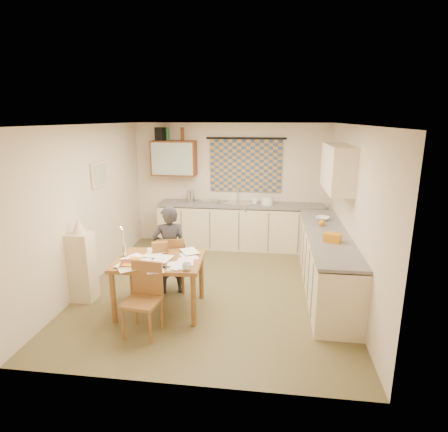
# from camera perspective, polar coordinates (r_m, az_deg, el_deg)

# --- Properties ---
(floor) EXTENTS (4.00, 4.50, 0.02)m
(floor) POSITION_cam_1_polar(r_m,az_deg,el_deg) (6.02, -1.36, -10.88)
(floor) COLOR brown
(floor) RESTS_ON ground
(ceiling) EXTENTS (4.00, 4.50, 0.02)m
(ceiling) POSITION_cam_1_polar(r_m,az_deg,el_deg) (5.43, -1.52, 13.85)
(ceiling) COLOR white
(ceiling) RESTS_ON floor
(wall_back) EXTENTS (4.00, 0.02, 2.50)m
(wall_back) POSITION_cam_1_polar(r_m,az_deg,el_deg) (7.79, 1.10, 4.81)
(wall_back) COLOR beige
(wall_back) RESTS_ON floor
(wall_front) EXTENTS (4.00, 0.02, 2.50)m
(wall_front) POSITION_cam_1_polar(r_m,az_deg,el_deg) (3.49, -7.15, -8.06)
(wall_front) COLOR beige
(wall_front) RESTS_ON floor
(wall_left) EXTENTS (0.02, 4.50, 2.50)m
(wall_left) POSITION_cam_1_polar(r_m,az_deg,el_deg) (6.22, -20.06, 1.36)
(wall_left) COLOR beige
(wall_left) RESTS_ON floor
(wall_right) EXTENTS (0.02, 4.50, 2.50)m
(wall_right) POSITION_cam_1_polar(r_m,az_deg,el_deg) (5.66, 19.13, 0.16)
(wall_right) COLOR beige
(wall_right) RESTS_ON floor
(window_blind) EXTENTS (1.45, 0.03, 1.05)m
(window_blind) POSITION_cam_1_polar(r_m,az_deg,el_deg) (7.66, 3.33, 7.65)
(window_blind) COLOR #304968
(window_blind) RESTS_ON wall_back
(curtain_rod) EXTENTS (1.60, 0.04, 0.04)m
(curtain_rod) POSITION_cam_1_polar(r_m,az_deg,el_deg) (7.60, 3.38, 11.75)
(curtain_rod) COLOR black
(curtain_rod) RESTS_ON wall_back
(wall_cabinet) EXTENTS (0.90, 0.34, 0.70)m
(wall_cabinet) POSITION_cam_1_polar(r_m,az_deg,el_deg) (7.75, -7.61, 8.74)
(wall_cabinet) COLOR #59260D
(wall_cabinet) RESTS_ON wall_back
(wall_cabinet_glass) EXTENTS (0.84, 0.02, 0.64)m
(wall_cabinet_glass) POSITION_cam_1_polar(r_m,az_deg,el_deg) (7.58, -7.94, 8.60)
(wall_cabinet_glass) COLOR #99B2A5
(wall_cabinet_glass) RESTS_ON wall_back
(upper_cabinet_right) EXTENTS (0.34, 1.30, 0.70)m
(upper_cabinet_right) POSITION_cam_1_polar(r_m,az_deg,el_deg) (6.05, 16.91, 7.04)
(upper_cabinet_right) COLOR beige
(upper_cabinet_right) RESTS_ON wall_right
(framed_print) EXTENTS (0.04, 0.50, 0.40)m
(framed_print) POSITION_cam_1_polar(r_m,az_deg,el_deg) (6.47, -18.50, 6.05)
(framed_print) COLOR beige
(framed_print) RESTS_ON wall_left
(print_canvas) EXTENTS (0.01, 0.42, 0.32)m
(print_canvas) POSITION_cam_1_polar(r_m,az_deg,el_deg) (6.46, -18.30, 6.05)
(print_canvas) COLOR silver
(print_canvas) RESTS_ON wall_left
(counter_back) EXTENTS (3.30, 0.62, 0.92)m
(counter_back) POSITION_cam_1_polar(r_m,az_deg,el_deg) (7.65, 2.47, -1.54)
(counter_back) COLOR beige
(counter_back) RESTS_ON floor
(counter_right) EXTENTS (0.62, 2.95, 0.92)m
(counter_right) POSITION_cam_1_polar(r_m,az_deg,el_deg) (6.02, 15.23, -6.66)
(counter_right) COLOR beige
(counter_right) RESTS_ON floor
(stove) EXTENTS (0.57, 0.57, 0.88)m
(stove) POSITION_cam_1_polar(r_m,az_deg,el_deg) (5.05, 16.80, -11.20)
(stove) COLOR white
(stove) RESTS_ON floor
(sink) EXTENTS (0.68, 0.63, 0.10)m
(sink) POSITION_cam_1_polar(r_m,az_deg,el_deg) (7.54, 2.36, 1.60)
(sink) COLOR silver
(sink) RESTS_ON counter_back
(tap) EXTENTS (0.03, 0.03, 0.28)m
(tap) POSITION_cam_1_polar(r_m,az_deg,el_deg) (7.68, 2.15, 3.22)
(tap) COLOR silver
(tap) RESTS_ON counter_back
(dish_rack) EXTENTS (0.39, 0.34, 0.06)m
(dish_rack) POSITION_cam_1_polar(r_m,az_deg,el_deg) (7.60, -2.14, 2.24)
(dish_rack) COLOR silver
(dish_rack) RESTS_ON counter_back
(kettle) EXTENTS (0.22, 0.22, 0.24)m
(kettle) POSITION_cam_1_polar(r_m,az_deg,el_deg) (7.66, -5.11, 2.98)
(kettle) COLOR silver
(kettle) RESTS_ON counter_back
(mixing_bowl) EXTENTS (0.29, 0.29, 0.16)m
(mixing_bowl) POSITION_cam_1_polar(r_m,az_deg,el_deg) (7.49, 6.63, 2.36)
(mixing_bowl) COLOR white
(mixing_bowl) RESTS_ON counter_back
(soap_bottle) EXTENTS (0.08, 0.08, 0.17)m
(soap_bottle) POSITION_cam_1_polar(r_m,az_deg,el_deg) (7.54, 4.72, 2.55)
(soap_bottle) COLOR white
(soap_bottle) RESTS_ON counter_back
(bowl) EXTENTS (0.37, 0.37, 0.06)m
(bowl) POSITION_cam_1_polar(r_m,az_deg,el_deg) (6.52, 14.74, -0.37)
(bowl) COLOR white
(bowl) RESTS_ON counter_right
(orange_bag) EXTENTS (0.27, 0.23, 0.12)m
(orange_bag) POSITION_cam_1_polar(r_m,az_deg,el_deg) (5.43, 16.21, -3.17)
(orange_bag) COLOR orange
(orange_bag) RESTS_ON counter_right
(fruit_orange) EXTENTS (0.10, 0.10, 0.10)m
(fruit_orange) POSITION_cam_1_polar(r_m,az_deg,el_deg) (6.17, 14.68, -1.01)
(fruit_orange) COLOR orange
(fruit_orange) RESTS_ON counter_right
(speaker) EXTENTS (0.22, 0.24, 0.26)m
(speaker) POSITION_cam_1_polar(r_m,az_deg,el_deg) (7.78, -9.62, 12.23)
(speaker) COLOR black
(speaker) RESTS_ON wall_cabinet
(bottle_green) EXTENTS (0.07, 0.07, 0.26)m
(bottle_green) POSITION_cam_1_polar(r_m,az_deg,el_deg) (7.74, -8.59, 12.26)
(bottle_green) COLOR #195926
(bottle_green) RESTS_ON wall_cabinet
(bottle_brown) EXTENTS (0.07, 0.07, 0.26)m
(bottle_brown) POSITION_cam_1_polar(r_m,az_deg,el_deg) (7.67, -6.36, 12.31)
(bottle_brown) COLOR #59260D
(bottle_brown) RESTS_ON wall_cabinet
(dining_table) EXTENTS (1.21, 0.95, 0.75)m
(dining_table) POSITION_cam_1_polar(r_m,az_deg,el_deg) (5.29, -9.71, -10.22)
(dining_table) COLOR brown
(dining_table) RESTS_ON floor
(chair_far) EXTENTS (0.50, 0.50, 0.89)m
(chair_far) POSITION_cam_1_polar(r_m,az_deg,el_deg) (5.86, -8.04, -8.75)
(chair_far) COLOR brown
(chair_far) RESTS_ON floor
(chair_near) EXTENTS (0.45, 0.45, 0.89)m
(chair_near) POSITION_cam_1_polar(r_m,az_deg,el_deg) (4.84, -12.20, -14.23)
(chair_near) COLOR brown
(chair_near) RESTS_ON floor
(person) EXTENTS (0.68, 0.61, 1.36)m
(person) POSITION_cam_1_polar(r_m,az_deg,el_deg) (5.67, -8.25, -5.14)
(person) COLOR black
(person) RESTS_ON floor
(shelf_stand) EXTENTS (0.32, 0.30, 1.02)m
(shelf_stand) POSITION_cam_1_polar(r_m,az_deg,el_deg) (5.82, -20.76, -7.26)
(shelf_stand) COLOR beige
(shelf_stand) RESTS_ON floor
(lampshade) EXTENTS (0.20, 0.20, 0.22)m
(lampshade) POSITION_cam_1_polar(r_m,az_deg,el_deg) (5.63, -21.33, -1.39)
(lampshade) COLOR beige
(lampshade) RESTS_ON shelf_stand
(letter_rack) EXTENTS (0.24, 0.18, 0.16)m
(letter_rack) POSITION_cam_1_polar(r_m,az_deg,el_deg) (5.34, -9.73, -4.75)
(letter_rack) COLOR brown
(letter_rack) RESTS_ON dining_table
(mug) EXTENTS (0.17, 0.17, 0.09)m
(mug) POSITION_cam_1_polar(r_m,az_deg,el_deg) (4.73, -5.72, -7.69)
(mug) COLOR white
(mug) RESTS_ON dining_table
(magazine) EXTENTS (0.31, 0.35, 0.03)m
(magazine) POSITION_cam_1_polar(r_m,az_deg,el_deg) (5.06, -15.53, -7.06)
(magazine) COLOR maroon
(magazine) RESTS_ON dining_table
(book) EXTENTS (0.17, 0.23, 0.02)m
(book) POSITION_cam_1_polar(r_m,az_deg,el_deg) (5.18, -14.44, -6.51)
(book) COLOR orange
(book) RESTS_ON dining_table
(orange_box) EXTENTS (0.12, 0.08, 0.04)m
(orange_box) POSITION_cam_1_polar(r_m,az_deg,el_deg) (4.94, -14.53, -7.41)
(orange_box) COLOR orange
(orange_box) RESTS_ON dining_table
(eyeglasses) EXTENTS (0.13, 0.06, 0.02)m
(eyeglasses) POSITION_cam_1_polar(r_m,az_deg,el_deg) (4.85, -8.93, -7.71)
(eyeglasses) COLOR black
(eyeglasses) RESTS_ON dining_table
(candle_holder) EXTENTS (0.07, 0.07, 0.18)m
(candle_holder) POSITION_cam_1_polar(r_m,az_deg,el_deg) (5.31, -14.95, -5.06)
(candle_holder) COLOR silver
(candle_holder) RESTS_ON dining_table
(candle) EXTENTS (0.03, 0.03, 0.22)m
(candle) POSITION_cam_1_polar(r_m,az_deg,el_deg) (5.22, -15.16, -3.12)
(candle) COLOR white
(candle) RESTS_ON dining_table
(candle_flame) EXTENTS (0.02, 0.02, 0.02)m
(candle_flame) POSITION_cam_1_polar(r_m,az_deg,el_deg) (5.24, -15.44, -1.68)
(candle_flame) COLOR #FFCC66
(candle_flame) RESTS_ON dining_table
(papers) EXTENTS (1.06, 1.04, 0.02)m
(papers) POSITION_cam_1_polar(r_m,az_deg,el_deg) (5.11, -9.79, -6.51)
(papers) COLOR white
(papers) RESTS_ON dining_table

